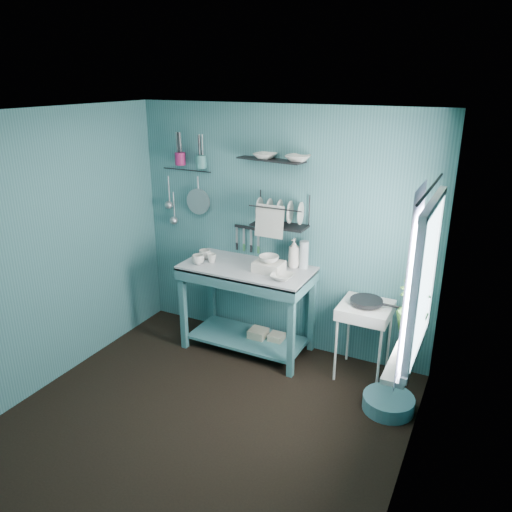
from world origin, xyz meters
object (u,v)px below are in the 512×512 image
at_px(mug_left, 198,260).
at_px(dish_rack, 280,211).
at_px(frying_pan, 366,301).
at_px(utensil_cup_magenta, 180,159).
at_px(potted_plant, 413,307).
at_px(colander, 198,202).
at_px(work_counter, 247,308).
at_px(floor_basin, 388,403).
at_px(wash_tub, 269,267).
at_px(hotplate_stand, 363,340).
at_px(mug_right, 205,254).
at_px(soap_bottle, 294,253).
at_px(utensil_cup_teal, 201,162).
at_px(water_bottle, 304,255).
at_px(storage_tin_small, 276,343).
at_px(storage_tin_large, 258,339).
at_px(mug_mid, 212,258).

bearing_deg(mug_left, dish_rack, 24.77).
relative_size(frying_pan, utensil_cup_magenta, 2.31).
bearing_deg(potted_plant, colander, 163.38).
distance_m(work_counter, floor_basin, 1.67).
relative_size(wash_tub, hotplate_stand, 0.37).
relative_size(utensil_cup_magenta, floor_basin, 0.29).
relative_size(mug_right, dish_rack, 0.22).
distance_m(mug_left, wash_tub, 0.74).
xyz_separation_m(mug_right, hotplate_stand, (1.71, 0.05, -0.61)).
xyz_separation_m(frying_pan, floor_basin, (0.36, -0.43, -0.72)).
relative_size(soap_bottle, dish_rack, 0.54).
height_order(mug_left, utensil_cup_magenta, utensil_cup_magenta).
relative_size(utensil_cup_teal, potted_plant, 0.30).
relative_size(work_counter, utensil_cup_magenta, 10.15).
distance_m(mug_right, soap_bottle, 0.95).
relative_size(mug_left, dish_rack, 0.22).
distance_m(mug_left, hotplate_stand, 1.81).
xyz_separation_m(work_counter, potted_plant, (1.70, -0.46, 0.58)).
height_order(potted_plant, floor_basin, potted_plant).
bearing_deg(mug_left, floor_basin, -6.01).
bearing_deg(utensil_cup_magenta, soap_bottle, -1.49).
relative_size(water_bottle, floor_basin, 0.63).
bearing_deg(hotplate_stand, colander, 170.16).
xyz_separation_m(dish_rack, storage_tin_small, (0.03, -0.10, -1.40)).
xyz_separation_m(mug_left, utensil_cup_teal, (-0.18, 0.39, 0.92)).
height_order(mug_right, storage_tin_small, mug_right).
bearing_deg(dish_rack, soap_bottle, 6.80).
relative_size(frying_pan, storage_tin_large, 1.36).
relative_size(wash_tub, water_bottle, 1.00).
distance_m(dish_rack, utensil_cup_teal, 1.01).
height_order(dish_rack, potted_plant, dish_rack).
bearing_deg(potted_plant, hotplate_stand, 133.30).
bearing_deg(utensil_cup_teal, potted_plant, -16.44).
height_order(mug_left, colander, colander).
relative_size(hotplate_stand, utensil_cup_teal, 5.75).
relative_size(mug_mid, wash_tub, 0.36).
relative_size(mug_left, potted_plant, 0.28).
relative_size(utensil_cup_magenta, colander, 0.46).
bearing_deg(work_counter, potted_plant, -8.15).
xyz_separation_m(water_bottle, floor_basin, (1.06, -0.60, -1.01)).
bearing_deg(mug_mid, hotplate_stand, 4.05).
height_order(wash_tub, hotplate_stand, wash_tub).
relative_size(mug_left, colander, 0.44).
relative_size(wash_tub, soap_bottle, 0.94).
xyz_separation_m(potted_plant, storage_tin_large, (-1.60, 0.51, -0.94)).
bearing_deg(soap_bottle, floor_basin, -26.50).
bearing_deg(storage_tin_large, water_bottle, 22.04).
bearing_deg(work_counter, mug_mid, -164.03).
distance_m(soap_bottle, frying_pan, 0.86).
xyz_separation_m(soap_bottle, dish_rack, (-0.15, -0.02, 0.42)).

